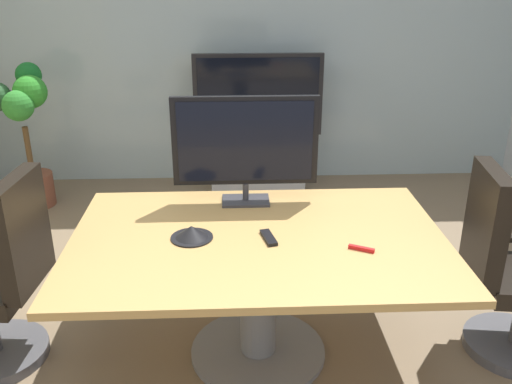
{
  "coord_description": "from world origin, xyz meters",
  "views": [
    {
      "loc": [
        -0.2,
        -2.33,
        2.05
      ],
      "look_at": [
        -0.07,
        0.49,
        0.89
      ],
      "focal_mm": 38.9,
      "sensor_mm": 36.0,
      "label": 1
    }
  ],
  "objects_px": {
    "conference_table": "(258,266)",
    "office_chair_left": "(1,288)",
    "office_chair_right": "(509,280)",
    "potted_plant": "(25,128)",
    "wall_display_unit": "(258,145)",
    "tv_monitor": "(245,144)",
    "remote_control": "(269,238)",
    "conference_phone": "(192,233)"
  },
  "relations": [
    {
      "from": "conference_table",
      "to": "office_chair_left",
      "type": "distance_m",
      "value": 1.38
    },
    {
      "from": "office_chair_right",
      "to": "potted_plant",
      "type": "relative_size",
      "value": 0.86
    },
    {
      "from": "office_chair_right",
      "to": "wall_display_unit",
      "type": "height_order",
      "value": "wall_display_unit"
    },
    {
      "from": "tv_monitor",
      "to": "office_chair_right",
      "type": "bearing_deg",
      "value": -19.16
    },
    {
      "from": "office_chair_right",
      "to": "potted_plant",
      "type": "distance_m",
      "value": 3.98
    },
    {
      "from": "wall_display_unit",
      "to": "remote_control",
      "type": "xyz_separation_m",
      "value": [
        -0.07,
        -2.56,
        0.31
      ]
    },
    {
      "from": "office_chair_right",
      "to": "remote_control",
      "type": "height_order",
      "value": "office_chair_right"
    },
    {
      "from": "office_chair_left",
      "to": "wall_display_unit",
      "type": "xyz_separation_m",
      "value": [
        1.5,
        2.51,
        -0.01
      ]
    },
    {
      "from": "office_chair_left",
      "to": "remote_control",
      "type": "distance_m",
      "value": 1.46
    },
    {
      "from": "office_chair_right",
      "to": "conference_phone",
      "type": "distance_m",
      "value": 1.75
    },
    {
      "from": "potted_plant",
      "to": "conference_phone",
      "type": "distance_m",
      "value": 2.69
    },
    {
      "from": "tv_monitor",
      "to": "conference_phone",
      "type": "height_order",
      "value": "tv_monitor"
    },
    {
      "from": "conference_table",
      "to": "conference_phone",
      "type": "distance_m",
      "value": 0.4
    },
    {
      "from": "office_chair_right",
      "to": "tv_monitor",
      "type": "bearing_deg",
      "value": 78.6
    },
    {
      "from": "office_chair_left",
      "to": "potted_plant",
      "type": "bearing_deg",
      "value": -160.93
    },
    {
      "from": "office_chair_left",
      "to": "tv_monitor",
      "type": "bearing_deg",
      "value": 113.68
    },
    {
      "from": "conference_table",
      "to": "remote_control",
      "type": "bearing_deg",
      "value": -28.29
    },
    {
      "from": "potted_plant",
      "to": "wall_display_unit",
      "type": "bearing_deg",
      "value": 9.73
    },
    {
      "from": "office_chair_left",
      "to": "remote_control",
      "type": "xyz_separation_m",
      "value": [
        1.43,
        -0.04,
        0.29
      ]
    },
    {
      "from": "conference_table",
      "to": "office_chair_right",
      "type": "xyz_separation_m",
      "value": [
        1.37,
        -0.02,
        -0.11
      ]
    },
    {
      "from": "office_chair_left",
      "to": "potted_plant",
      "type": "xyz_separation_m",
      "value": [
        -0.55,
        2.16,
        0.27
      ]
    },
    {
      "from": "conference_table",
      "to": "remote_control",
      "type": "height_order",
      "value": "remote_control"
    },
    {
      "from": "conference_table",
      "to": "office_chair_right",
      "type": "bearing_deg",
      "value": -1.03
    },
    {
      "from": "conference_table",
      "to": "office_chair_right",
      "type": "distance_m",
      "value": 1.38
    },
    {
      "from": "office_chair_left",
      "to": "wall_display_unit",
      "type": "relative_size",
      "value": 0.83
    },
    {
      "from": "conference_table",
      "to": "office_chair_left",
      "type": "relative_size",
      "value": 1.79
    },
    {
      "from": "office_chair_right",
      "to": "tv_monitor",
      "type": "relative_size",
      "value": 1.3
    },
    {
      "from": "conference_table",
      "to": "wall_display_unit",
      "type": "bearing_deg",
      "value": 87.24
    },
    {
      "from": "tv_monitor",
      "to": "conference_phone",
      "type": "xyz_separation_m",
      "value": [
        -0.29,
        -0.47,
        -0.33
      ]
    },
    {
      "from": "potted_plant",
      "to": "conference_phone",
      "type": "xyz_separation_m",
      "value": [
        1.58,
        -2.18,
        0.04
      ]
    },
    {
      "from": "tv_monitor",
      "to": "potted_plant",
      "type": "relative_size",
      "value": 0.66
    },
    {
      "from": "potted_plant",
      "to": "remote_control",
      "type": "relative_size",
      "value": 7.47
    },
    {
      "from": "potted_plant",
      "to": "conference_phone",
      "type": "bearing_deg",
      "value": -53.96
    },
    {
      "from": "potted_plant",
      "to": "office_chair_right",
      "type": "bearing_deg",
      "value": -33.69
    },
    {
      "from": "tv_monitor",
      "to": "wall_display_unit",
      "type": "distance_m",
      "value": 2.17
    },
    {
      "from": "conference_table",
      "to": "tv_monitor",
      "type": "height_order",
      "value": "tv_monitor"
    },
    {
      "from": "potted_plant",
      "to": "office_chair_left",
      "type": "bearing_deg",
      "value": -75.62
    },
    {
      "from": "conference_table",
      "to": "conference_phone",
      "type": "xyz_separation_m",
      "value": [
        -0.34,
        0.0,
        0.21
      ]
    },
    {
      "from": "wall_display_unit",
      "to": "potted_plant",
      "type": "height_order",
      "value": "wall_display_unit"
    },
    {
      "from": "tv_monitor",
      "to": "potted_plant",
      "type": "height_order",
      "value": "tv_monitor"
    },
    {
      "from": "conference_phone",
      "to": "remote_control",
      "type": "relative_size",
      "value": 1.29
    },
    {
      "from": "tv_monitor",
      "to": "remote_control",
      "type": "height_order",
      "value": "tv_monitor"
    }
  ]
}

